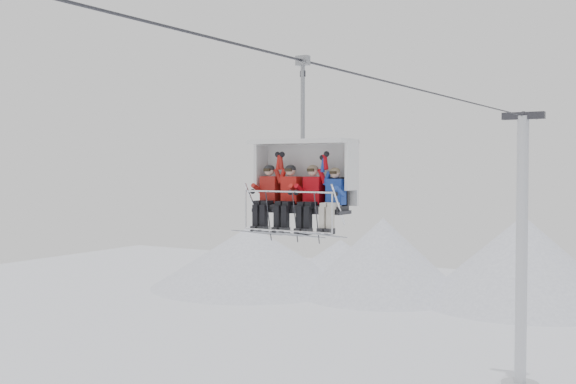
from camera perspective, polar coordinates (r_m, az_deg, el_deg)
The scene contains 8 objects.
ridgeline at distance 57.19m, azimuth 20.96°, elevation -6.14°, with size 72.00×21.00×7.00m.
lift_tower_right at distance 37.00m, azimuth 17.96°, elevation -5.95°, with size 2.00×1.80×13.48m.
haul_cable at distance 16.18m, azimuth -0.00°, elevation 10.63°, with size 0.06×0.06×50.00m, color #2E2E34.
chairlift_carrier at distance 16.67m, azimuth 1.39°, elevation 1.38°, with size 2.45×1.17×3.98m.
skier_far_left at distance 16.86m, azimuth -1.62°, elevation -0.21°, with size 0.42×1.69×1.66m.
skier_center_left at distance 16.56m, azimuth 0.06°, elevation -0.25°, with size 0.42×1.69×1.66m.
skier_center_right at distance 16.26m, azimuth 1.84°, elevation -0.30°, with size 0.42×1.69×1.66m.
skier_far_right at distance 15.99m, azimuth 3.60°, elevation -0.44°, with size 0.39×1.69×1.57m.
Camera 1 is at (8.25, -13.70, 10.90)m, focal length 45.00 mm.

